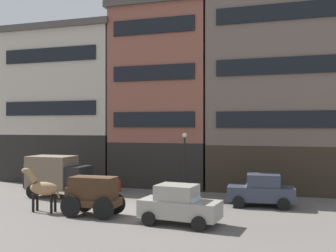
% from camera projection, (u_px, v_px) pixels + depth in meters
% --- Properties ---
extents(ground_plane, '(120.00, 120.00, 0.00)m').
position_uv_depth(ground_plane, '(113.00, 209.00, 21.62)').
color(ground_plane, '#605B56').
extents(building_far_left, '(10.09, 7.41, 12.71)m').
position_uv_depth(building_far_left, '(73.00, 105.00, 34.15)').
color(building_far_left, black).
rests_on(building_far_left, ground_plane).
extents(building_center_left, '(7.80, 7.41, 13.90)m').
position_uv_depth(building_center_left, '(168.00, 96.00, 31.57)').
color(building_center_left, black).
rests_on(building_center_left, ground_plane).
extents(building_center_right, '(10.34, 7.41, 17.72)m').
position_uv_depth(building_center_right, '(281.00, 67.00, 28.97)').
color(building_center_right, '#33281E').
rests_on(building_center_right, ground_plane).
extents(cargo_wagon, '(2.92, 1.54, 1.98)m').
position_uv_depth(cargo_wagon, '(92.00, 193.00, 19.99)').
color(cargo_wagon, '#3D2819').
rests_on(cargo_wagon, ground_plane).
extents(draft_horse, '(2.34, 0.63, 2.30)m').
position_uv_depth(draft_horse, '(43.00, 188.00, 20.87)').
color(draft_horse, '#937047').
rests_on(draft_horse, ground_plane).
extents(delivery_truck_near, '(4.35, 2.13, 2.62)m').
position_uv_depth(delivery_truck_near, '(60.00, 175.00, 25.26)').
color(delivery_truck_near, black).
rests_on(delivery_truck_near, ground_plane).
extents(sedan_dark, '(3.84, 2.15, 1.83)m').
position_uv_depth(sedan_dark, '(179.00, 205.00, 18.24)').
color(sedan_dark, gray).
rests_on(sedan_dark, ground_plane).
extents(sedan_parked_curb, '(3.81, 2.09, 1.83)m').
position_uv_depth(sedan_parked_curb, '(261.00, 190.00, 22.33)').
color(sedan_parked_curb, '#333847').
rests_on(sedan_parked_curb, ground_plane).
extents(pedestrian_officer, '(0.50, 0.50, 1.79)m').
position_uv_depth(pedestrian_officer, '(25.00, 174.00, 29.01)').
color(pedestrian_officer, black).
rests_on(pedestrian_officer, ground_plane).
extents(streetlamp_curbside, '(0.32, 0.32, 4.12)m').
position_uv_depth(streetlamp_curbside, '(185.00, 155.00, 25.38)').
color(streetlamp_curbside, black).
rests_on(streetlamp_curbside, ground_plane).
extents(fire_hydrant_curbside, '(0.24, 0.24, 0.83)m').
position_uv_depth(fire_hydrant_curbside, '(119.00, 185.00, 27.34)').
color(fire_hydrant_curbside, maroon).
rests_on(fire_hydrant_curbside, ground_plane).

